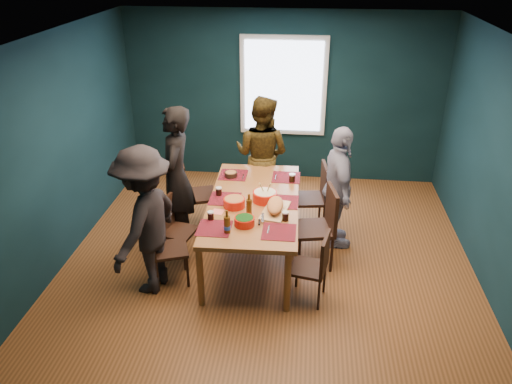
# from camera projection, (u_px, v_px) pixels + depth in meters

# --- Properties ---
(room) EXTENTS (5.01, 5.01, 2.71)m
(room) POSITION_uv_depth(u_px,v_px,m) (272.00, 149.00, 5.91)
(room) COLOR #95572B
(room) RESTS_ON ground
(dining_table) EXTENTS (1.12, 2.15, 0.81)m
(dining_table) POSITION_uv_depth(u_px,v_px,m) (254.00, 206.00, 5.99)
(dining_table) COLOR #91602B
(dining_table) RESTS_ON floor
(chair_left_far) EXTENTS (0.58, 0.58, 1.00)m
(chair_left_far) POSITION_uv_depth(u_px,v_px,m) (192.00, 189.00, 6.72)
(chair_left_far) COLOR black
(chair_left_far) RESTS_ON floor
(chair_left_mid) EXTENTS (0.45, 0.45, 0.83)m
(chair_left_mid) POSITION_uv_depth(u_px,v_px,m) (173.00, 225.00, 6.08)
(chair_left_mid) COLOR black
(chair_left_mid) RESTS_ON floor
(chair_left_near) EXTENTS (0.51, 0.51, 0.88)m
(chair_left_near) POSITION_uv_depth(u_px,v_px,m) (162.00, 244.00, 5.64)
(chair_left_near) COLOR black
(chair_left_near) RESTS_ON floor
(chair_right_far) EXTENTS (0.49, 0.49, 0.95)m
(chair_right_far) POSITION_uv_depth(u_px,v_px,m) (316.00, 193.00, 6.69)
(chair_right_far) COLOR black
(chair_right_far) RESTS_ON floor
(chair_right_mid) EXTENTS (0.54, 0.54, 1.01)m
(chair_right_mid) POSITION_uv_depth(u_px,v_px,m) (322.00, 221.00, 5.94)
(chair_right_mid) COLOR black
(chair_right_mid) RESTS_ON floor
(chair_right_near) EXTENTS (0.44, 0.44, 0.83)m
(chair_right_near) POSITION_uv_depth(u_px,v_px,m) (316.00, 263.00, 5.35)
(chair_right_near) COLOR black
(chair_right_near) RESTS_ON floor
(person_far_left) EXTENTS (0.50, 0.71, 1.84)m
(person_far_left) POSITION_uv_depth(u_px,v_px,m) (176.00, 178.00, 6.26)
(person_far_left) COLOR black
(person_far_left) RESTS_ON floor
(person_back) EXTENTS (1.00, 0.88, 1.71)m
(person_back) POSITION_uv_depth(u_px,v_px,m) (262.00, 155.00, 7.10)
(person_back) COLOR black
(person_back) RESTS_ON floor
(person_right) EXTENTS (0.56, 1.00, 1.61)m
(person_right) POSITION_uv_depth(u_px,v_px,m) (338.00, 188.00, 6.25)
(person_right) COLOR white
(person_right) RESTS_ON floor
(person_near_left) EXTENTS (0.88, 1.23, 1.72)m
(person_near_left) POSITION_uv_depth(u_px,v_px,m) (145.00, 221.00, 5.40)
(person_near_left) COLOR black
(person_near_left) RESTS_ON floor
(bowl_salad) EXTENTS (0.26, 0.26, 0.11)m
(bowl_salad) POSITION_uv_depth(u_px,v_px,m) (234.00, 202.00, 5.79)
(bowl_salad) COLOR red
(bowl_salad) RESTS_ON dining_table
(bowl_dumpling) EXTENTS (0.29, 0.29, 0.27)m
(bowl_dumpling) POSITION_uv_depth(u_px,v_px,m) (265.00, 196.00, 5.92)
(bowl_dumpling) COLOR red
(bowl_dumpling) RESTS_ON dining_table
(bowl_herbs) EXTENTS (0.22, 0.22, 0.10)m
(bowl_herbs) POSITION_uv_depth(u_px,v_px,m) (244.00, 221.00, 5.42)
(bowl_herbs) COLOR red
(bowl_herbs) RESTS_ON dining_table
(cutting_board) EXTENTS (0.35, 0.65, 0.14)m
(cutting_board) POSITION_uv_depth(u_px,v_px,m) (275.00, 206.00, 5.68)
(cutting_board) COLOR tan
(cutting_board) RESTS_ON dining_table
(small_bowl) EXTENTS (0.17, 0.17, 0.07)m
(small_bowl) POSITION_uv_depth(u_px,v_px,m) (231.00, 174.00, 6.53)
(small_bowl) COLOR black
(small_bowl) RESTS_ON dining_table
(beer_bottle_a) EXTENTS (0.07, 0.07, 0.27)m
(beer_bottle_a) POSITION_uv_depth(u_px,v_px,m) (227.00, 225.00, 5.25)
(beer_bottle_a) COLOR #4A2D0D
(beer_bottle_a) RESTS_ON dining_table
(beer_bottle_b) EXTENTS (0.06, 0.06, 0.25)m
(beer_bottle_b) POSITION_uv_depth(u_px,v_px,m) (249.00, 206.00, 5.62)
(beer_bottle_b) COLOR #4A2D0D
(beer_bottle_b) RESTS_ON dining_table
(cola_glass_a) EXTENTS (0.07, 0.07, 0.10)m
(cola_glass_a) POSITION_uv_depth(u_px,v_px,m) (211.00, 215.00, 5.52)
(cola_glass_a) COLOR black
(cola_glass_a) RESTS_ON dining_table
(cola_glass_b) EXTENTS (0.08, 0.08, 0.11)m
(cola_glass_b) POSITION_uv_depth(u_px,v_px,m) (285.00, 216.00, 5.50)
(cola_glass_b) COLOR black
(cola_glass_b) RESTS_ON dining_table
(cola_glass_c) EXTENTS (0.08, 0.08, 0.11)m
(cola_glass_c) POSITION_uv_depth(u_px,v_px,m) (292.00, 178.00, 6.38)
(cola_glass_c) COLOR black
(cola_glass_c) RESTS_ON dining_table
(cola_glass_d) EXTENTS (0.08, 0.08, 0.11)m
(cola_glass_d) POSITION_uv_depth(u_px,v_px,m) (219.00, 191.00, 6.05)
(cola_glass_d) COLOR black
(cola_glass_d) RESTS_ON dining_table
(napkin_a) EXTENTS (0.17, 0.17, 0.00)m
(napkin_a) POSITION_uv_depth(u_px,v_px,m) (281.00, 199.00, 5.98)
(napkin_a) COLOR #FF786B
(napkin_a) RESTS_ON dining_table
(napkin_b) EXTENTS (0.14, 0.14, 0.00)m
(napkin_b) POSITION_uv_depth(u_px,v_px,m) (218.00, 212.00, 5.70)
(napkin_b) COLOR #FF786B
(napkin_b) RESTS_ON dining_table
(napkin_c) EXTENTS (0.21, 0.21, 0.00)m
(napkin_c) POSITION_uv_depth(u_px,v_px,m) (282.00, 231.00, 5.33)
(napkin_c) COLOR #FF786B
(napkin_c) RESTS_ON dining_table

